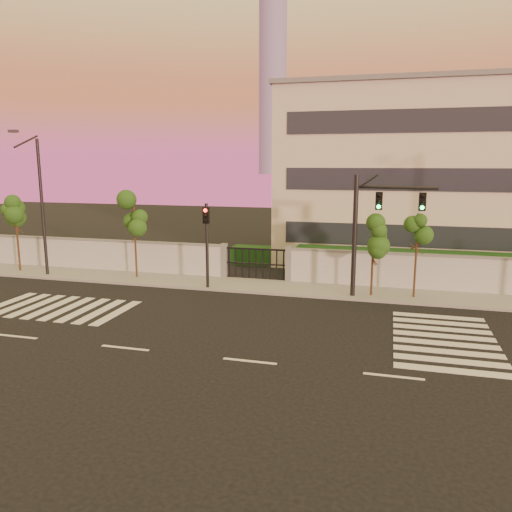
# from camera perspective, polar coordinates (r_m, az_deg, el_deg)

# --- Properties ---
(ground) EXTENTS (120.00, 120.00, 0.00)m
(ground) POSITION_cam_1_polar(r_m,az_deg,el_deg) (18.34, -0.71, -11.95)
(ground) COLOR black
(ground) RESTS_ON ground
(sidewalk) EXTENTS (60.00, 3.00, 0.15)m
(sidewalk) POSITION_cam_1_polar(r_m,az_deg,el_deg) (28.07, 5.13, -3.76)
(sidewalk) COLOR gray
(sidewalk) RESTS_ON ground
(perimeter_wall) EXTENTS (60.00, 0.36, 2.20)m
(perimeter_wall) POSITION_cam_1_polar(r_m,az_deg,el_deg) (29.27, 5.87, -1.17)
(perimeter_wall) COLOR #AAACB1
(perimeter_wall) RESTS_ON ground
(hedge_row) EXTENTS (41.00, 4.25, 1.80)m
(hedge_row) POSITION_cam_1_polar(r_m,az_deg,el_deg) (31.84, 8.54, -0.73)
(hedge_row) COLOR #103817
(hedge_row) RESTS_ON ground
(institutional_building) EXTENTS (24.40, 12.40, 12.25)m
(institutional_building) POSITION_cam_1_polar(r_m,az_deg,el_deg) (38.54, 21.84, 8.60)
(institutional_building) COLOR beige
(institutional_building) RESTS_ON ground
(distant_skyscraper) EXTENTS (16.00, 16.00, 118.00)m
(distant_skyscraper) POSITION_cam_1_polar(r_m,az_deg,el_deg) (309.27, 1.92, 20.92)
(distant_skyscraper) COLOR gray
(distant_skyscraper) RESTS_ON ground
(road_markings) EXTENTS (57.00, 7.62, 0.02)m
(road_markings) POSITION_cam_1_polar(r_m,az_deg,el_deg) (22.13, -2.03, -7.89)
(road_markings) COLOR silver
(road_markings) RESTS_ON ground
(street_tree_b) EXTENTS (1.61, 1.28, 4.83)m
(street_tree_b) POSITION_cam_1_polar(r_m,az_deg,el_deg) (35.26, -25.72, 3.94)
(street_tree_b) COLOR #382314
(street_tree_b) RESTS_ON ground
(street_tree_c) EXTENTS (1.46, 1.16, 5.15)m
(street_tree_c) POSITION_cam_1_polar(r_m,az_deg,el_deg) (30.76, -13.70, 4.29)
(street_tree_c) COLOR #382314
(street_tree_c) RESTS_ON ground
(street_tree_d) EXTENTS (1.53, 1.22, 4.47)m
(street_tree_d) POSITION_cam_1_polar(r_m,az_deg,el_deg) (26.49, 13.34, 2.23)
(street_tree_d) COLOR #382314
(street_tree_d) RESTS_ON ground
(street_tree_e) EXTENTS (1.42, 1.13, 4.51)m
(street_tree_e) POSITION_cam_1_polar(r_m,az_deg,el_deg) (26.68, 17.98, 2.11)
(street_tree_e) COLOR #382314
(street_tree_e) RESTS_ON ground
(traffic_signal_main) EXTENTS (4.05, 0.90, 6.44)m
(traffic_signal_main) POSITION_cam_1_polar(r_m,az_deg,el_deg) (26.05, 13.04, 3.83)
(traffic_signal_main) COLOR black
(traffic_signal_main) RESTS_ON ground
(traffic_signal_secondary) EXTENTS (0.38, 0.35, 4.85)m
(traffic_signal_secondary) POSITION_cam_1_polar(r_m,az_deg,el_deg) (27.57, -5.66, 2.33)
(traffic_signal_secondary) COLOR black
(traffic_signal_secondary) RESTS_ON ground
(streetlight_west) EXTENTS (0.53, 2.13, 8.83)m
(streetlight_west) POSITION_cam_1_polar(r_m,az_deg,el_deg) (33.10, -23.49, 5.85)
(streetlight_west) COLOR black
(streetlight_west) RESTS_ON ground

